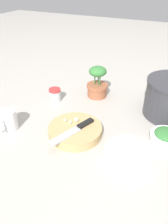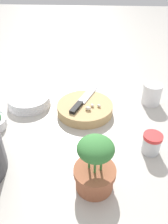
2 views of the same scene
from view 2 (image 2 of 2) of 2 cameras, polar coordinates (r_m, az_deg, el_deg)
ground_plane at (r=0.81m, az=-1.60°, el=-4.37°), size 5.00×5.00×0.00m
cutting_board at (r=0.88m, az=0.24°, el=0.99°), size 0.22×0.22×0.04m
chef_knife at (r=0.88m, az=-0.42°, el=3.01°), size 0.10×0.22×0.01m
garlic_cloves at (r=0.84m, az=1.93°, el=1.28°), size 0.06×0.05×0.02m
spice_jar at (r=0.73m, az=17.22°, el=-7.80°), size 0.06×0.06×0.07m
coffee_mug at (r=0.97m, az=17.19°, el=4.60°), size 0.08×0.11×0.09m
plate_stack at (r=0.95m, az=-14.10°, el=2.88°), size 0.18×0.18×0.04m
potted_herb at (r=0.58m, az=2.86°, el=-14.37°), size 0.11×0.11×0.17m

